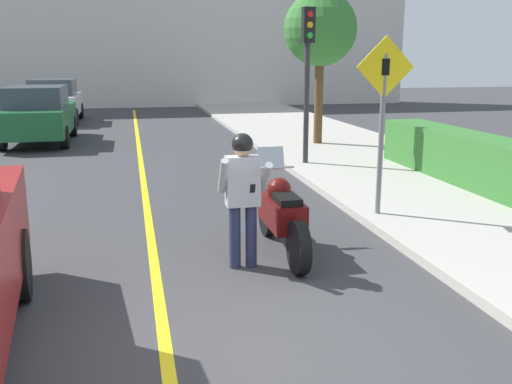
% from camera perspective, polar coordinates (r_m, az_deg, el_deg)
% --- Properties ---
extents(ground_plane, '(80.00, 80.00, 0.00)m').
position_cam_1_polar(ground_plane, '(5.09, -1.80, -16.19)').
color(ground_plane, '#38383A').
extents(sidewalk_curb, '(4.40, 44.00, 0.13)m').
position_cam_1_polar(sidewalk_curb, '(10.35, 20.79, -1.20)').
color(sidewalk_curb, '#ADA89E').
rests_on(sidewalk_curb, ground).
extents(road_center_line, '(0.12, 36.00, 0.01)m').
position_cam_1_polar(road_center_line, '(10.65, -11.00, -0.49)').
color(road_center_line, yellow).
rests_on(road_center_line, ground).
extents(building_backdrop, '(28.00, 1.20, 9.36)m').
position_cam_1_polar(building_backdrop, '(30.44, -11.41, 17.19)').
color(building_backdrop, beige).
rests_on(building_backdrop, ground).
extents(motorcycle, '(0.62, 2.19, 1.31)m').
position_cam_1_polar(motorcycle, '(7.42, 2.57, -2.28)').
color(motorcycle, black).
rests_on(motorcycle, ground).
extents(person_biker, '(0.59, 0.46, 1.65)m').
position_cam_1_polar(person_biker, '(6.76, -1.33, 0.44)').
color(person_biker, '#282D4C').
rests_on(person_biker, ground).
extents(crossing_sign, '(0.91, 0.08, 2.69)m').
position_cam_1_polar(crossing_sign, '(8.85, 12.57, 8.09)').
color(crossing_sign, slate).
rests_on(crossing_sign, sidewalk_curb).
extents(traffic_light, '(0.26, 0.30, 3.44)m').
position_cam_1_polar(traffic_light, '(13.03, 5.19, 13.41)').
color(traffic_light, '#2D2D30').
rests_on(traffic_light, sidewalk_curb).
extents(hedge_row, '(0.90, 5.20, 0.93)m').
position_cam_1_polar(hedge_row, '(12.05, 19.90, 3.39)').
color(hedge_row, '#33702D').
rests_on(hedge_row, sidewalk_curb).
extents(street_tree, '(2.00, 2.00, 4.13)m').
position_cam_1_polar(street_tree, '(16.21, 6.45, 15.80)').
color(street_tree, brown).
rests_on(street_tree, sidewalk_curb).
extents(parked_car_green, '(1.88, 4.20, 1.68)m').
position_cam_1_polar(parked_car_green, '(18.19, -20.95, 7.27)').
color(parked_car_green, black).
rests_on(parked_car_green, ground).
extents(parked_car_white, '(1.88, 4.20, 1.68)m').
position_cam_1_polar(parked_car_white, '(23.86, -19.49, 8.63)').
color(parked_car_white, black).
rests_on(parked_car_white, ground).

